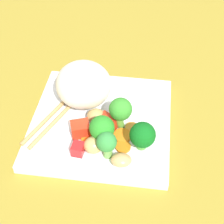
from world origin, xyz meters
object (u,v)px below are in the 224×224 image
square_plate (101,122)px  chopstick_pair (67,103)px  rice_mound (84,85)px  carrot_slice_1 (123,147)px  broccoli_floret_1 (102,129)px

square_plate → chopstick_pair: bearing=67.9°
square_plate → rice_mound: 7.22cm
square_plate → carrot_slice_1: carrot_slice_1 is taller
square_plate → carrot_slice_1: size_ratio=9.58×
broccoli_floret_1 → chopstick_pair: bearing=44.9°
rice_mound → chopstick_pair: rice_mound is taller
rice_mound → carrot_slice_1: 13.22cm
rice_mound → carrot_slice_1: rice_mound is taller
square_plate → carrot_slice_1: (-5.73, -4.46, 0.99)cm
square_plate → broccoli_floret_1: size_ratio=4.37×
broccoli_floret_1 → chopstick_pair: (7.59, 7.56, -2.73)cm
square_plate → rice_mound: size_ratio=2.42×
broccoli_floret_1 → rice_mound: bearing=27.6°
broccoli_floret_1 → chopstick_pair: broccoli_floret_1 is taller
square_plate → broccoli_floret_1: 6.33cm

